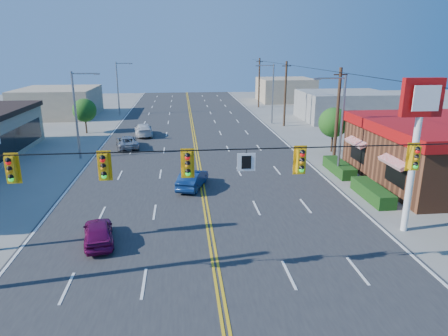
{
  "coord_description": "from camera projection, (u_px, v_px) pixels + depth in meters",
  "views": [
    {
      "loc": [
        -1.38,
        -15.54,
        9.91
      ],
      "look_at": [
        1.36,
        10.05,
        2.2
      ],
      "focal_mm": 32.0,
      "sensor_mm": 36.0,
      "label": 1
    }
  ],
  "objects": [
    {
      "name": "streetlight_sw",
      "position": [
        78.0,
        110.0,
        36.34
      ],
      "size": [
        2.55,
        0.25,
        8.0
      ],
      "color": "gray",
      "rests_on": "ground"
    },
    {
      "name": "bld_west_far",
      "position": [
        59.0,
        102.0,
        60.86
      ],
      "size": [
        11.0,
        12.0,
        4.2
      ],
      "primitive_type": "cube",
      "color": "tan",
      "rests_on": "ground"
    },
    {
      "name": "utility_pole_mid",
      "position": [
        285.0,
        94.0,
        52.12
      ],
      "size": [
        0.28,
        0.28,
        8.4
      ],
      "primitive_type": "cylinder",
      "color": "#47301E",
      "rests_on": "ground"
    },
    {
      "name": "car_blue",
      "position": [
        192.0,
        180.0,
        29.33
      ],
      "size": [
        2.59,
        4.28,
        1.33
      ],
      "primitive_type": "imported",
      "rotation": [
        0.0,
        0.0,
        2.83
      ],
      "color": "navy",
      "rests_on": "ground"
    },
    {
      "name": "utility_pole_near",
      "position": [
        337.0,
        117.0,
        34.97
      ],
      "size": [
        0.28,
        0.28,
        8.4
      ],
      "primitive_type": "cylinder",
      "color": "#47301E",
      "rests_on": "ground"
    },
    {
      "name": "car_magenta",
      "position": [
        98.0,
        233.0,
        20.95
      ],
      "size": [
        2.19,
        3.91,
        1.25
      ],
      "primitive_type": "imported",
      "rotation": [
        0.0,
        0.0,
        3.34
      ],
      "color": "#6B0B46",
      "rests_on": "ground"
    },
    {
      "name": "car_silver",
      "position": [
        127.0,
        143.0,
        41.12
      ],
      "size": [
        2.94,
        4.87,
        1.26
      ],
      "primitive_type": "imported",
      "rotation": [
        0.0,
        0.0,
        3.34
      ],
      "color": "#A6A5AA",
      "rests_on": "ground"
    },
    {
      "name": "streetlight_nw",
      "position": [
        119.0,
        85.0,
        61.11
      ],
      "size": [
        2.55,
        0.25,
        8.0
      ],
      "color": "gray",
      "rests_on": "ground"
    },
    {
      "name": "bld_east_far",
      "position": [
        285.0,
        90.0,
        78.15
      ],
      "size": [
        10.0,
        10.0,
        4.4
      ],
      "primitive_type": "cube",
      "color": "tan",
      "rests_on": "ground"
    },
    {
      "name": "kfc_pylon",
      "position": [
        418.0,
        125.0,
        20.98
      ],
      "size": [
        2.2,
        0.36,
        8.5
      ],
      "color": "white",
      "rests_on": "ground"
    },
    {
      "name": "streetlight_se",
      "position": [
        339.0,
        121.0,
        30.93
      ],
      "size": [
        2.55,
        0.25,
        8.0
      ],
      "color": "gray",
      "rests_on": "ground"
    },
    {
      "name": "tree_west",
      "position": [
        85.0,
        110.0,
        48.04
      ],
      "size": [
        2.8,
        2.8,
        4.2
      ],
      "color": "#47301E",
      "rests_on": "ground"
    },
    {
      "name": "bld_east_mid",
      "position": [
        344.0,
        106.0,
        57.56
      ],
      "size": [
        12.0,
        10.0,
        4.0
      ],
      "primitive_type": "cube",
      "color": "gray",
      "rests_on": "ground"
    },
    {
      "name": "road",
      "position": [
        198.0,
        160.0,
        36.83
      ],
      "size": [
        20.0,
        120.0,
        0.06
      ],
      "primitive_type": "cube",
      "color": "#2D2D30",
      "rests_on": "ground"
    },
    {
      "name": "utility_pole_far",
      "position": [
        259.0,
        83.0,
        69.26
      ],
      "size": [
        0.28,
        0.28,
        8.4
      ],
      "primitive_type": "cylinder",
      "color": "#47301E",
      "rests_on": "ground"
    },
    {
      "name": "tree_kfc_rear",
      "position": [
        334.0,
        123.0,
        39.28
      ],
      "size": [
        2.94,
        2.94,
        4.41
      ],
      "color": "#47301E",
      "rests_on": "ground"
    },
    {
      "name": "ground",
      "position": [
        218.0,
        280.0,
        17.78
      ],
      "size": [
        160.0,
        160.0,
        0.0
      ],
      "primitive_type": "plane",
      "color": "gray",
      "rests_on": "ground"
    },
    {
      "name": "streetlight_ne",
      "position": [
        271.0,
        90.0,
        53.79
      ],
      "size": [
        2.55,
        0.25,
        8.0
      ],
      "color": "gray",
      "rests_on": "ground"
    },
    {
      "name": "signal_span",
      "position": [
        214.0,
        176.0,
        16.37
      ],
      "size": [
        24.32,
        0.34,
        9.0
      ],
      "color": "#47301E",
      "rests_on": "ground"
    },
    {
      "name": "car_white",
      "position": [
        144.0,
        130.0,
        47.03
      ],
      "size": [
        2.61,
        5.07,
        1.41
      ],
      "primitive_type": "imported",
      "rotation": [
        0.0,
        0.0,
        3.28
      ],
      "color": "silver",
      "rests_on": "ground"
    }
  ]
}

